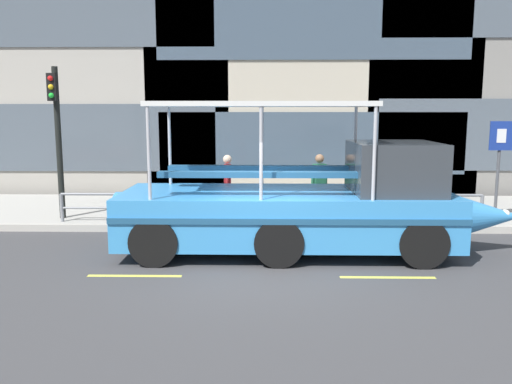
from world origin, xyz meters
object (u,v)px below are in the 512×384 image
Objects in this scene: pedestrian_near_bow at (408,178)px; parking_sign at (500,154)px; pedestrian_mid_right at (228,180)px; duck_tour_boat at (309,205)px; pedestrian_mid_left at (319,180)px; traffic_light_pole at (57,128)px.

parking_sign is at bearing -30.88° from pedestrian_near_bow.
pedestrian_near_bow is at bearing 9.67° from pedestrian_mid_right.
pedestrian_near_bow is at bearing 149.12° from parking_sign.
pedestrian_mid_left is at bearing 80.08° from duck_tour_boat.
pedestrian_mid_left is (7.09, 0.18, -1.42)m from traffic_light_pole.
parking_sign is 4.76m from pedestrian_mid_left.
pedestrian_mid_right is at bearing 2.24° from traffic_light_pole.
pedestrian_mid_left is (-2.65, -0.88, 0.06)m from pedestrian_near_bow.
duck_tour_boat is 4.89m from pedestrian_near_bow.
traffic_light_pole reaches higher than duck_tour_boat.
traffic_light_pole is 0.46× the size of duck_tour_boat.
pedestrian_mid_left reaches higher than pedestrian_near_bow.
duck_tour_boat is (-5.19, -2.51, -0.93)m from parking_sign.
duck_tour_boat is at bearing -130.09° from pedestrian_near_bow.
traffic_light_pole is 1.54× the size of parking_sign.
pedestrian_near_bow is 2.79m from pedestrian_mid_left.
traffic_light_pole is 2.45× the size of pedestrian_near_bow.
traffic_light_pole reaches higher than pedestrian_mid_left.
traffic_light_pole is 7.29m from duck_tour_boat.
traffic_light_pole is at bearing 157.87° from duck_tour_boat.
pedestrian_mid_left is (0.50, 2.86, 0.19)m from duck_tour_boat.
pedestrian_near_bow is 0.96× the size of pedestrian_mid_right.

